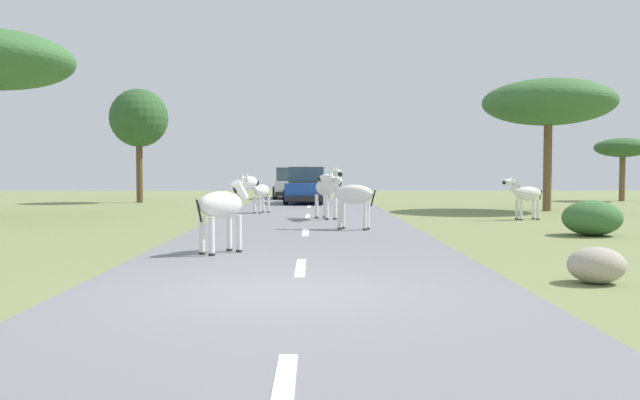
# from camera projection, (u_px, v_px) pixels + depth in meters

# --- Properties ---
(ground_plane) EXTENTS (90.00, 90.00, 0.00)m
(ground_plane) POSITION_uv_depth(u_px,v_px,m) (278.00, 294.00, 8.54)
(ground_plane) COLOR olive
(road) EXTENTS (6.00, 64.00, 0.05)m
(road) POSITION_uv_depth(u_px,v_px,m) (297.00, 292.00, 8.54)
(road) COLOR slate
(road) RESTS_ON ground_plane
(lane_markings) EXTENTS (0.16, 56.00, 0.01)m
(lane_markings) POSITION_uv_depth(u_px,v_px,m) (295.00, 306.00, 7.54)
(lane_markings) COLOR silver
(lane_markings) RESTS_ON road
(zebra_0) EXTENTS (1.00, 1.66, 1.67)m
(zebra_0) POSITION_uv_depth(u_px,v_px,m) (327.00, 188.00, 21.09)
(zebra_0) COLOR silver
(zebra_0) RESTS_ON road
(zebra_1) EXTENTS (0.84, 1.34, 1.36)m
(zebra_1) POSITION_uv_depth(u_px,v_px,m) (260.00, 191.00, 24.13)
(zebra_1) COLOR silver
(zebra_1) RESTS_ON road
(zebra_2) EXTENTS (1.55, 0.83, 1.53)m
(zebra_2) POSITION_uv_depth(u_px,v_px,m) (351.00, 195.00, 17.41)
(zebra_2) COLOR silver
(zebra_2) RESTS_ON road
(zebra_3) EXTENTS (1.46, 0.66, 1.41)m
(zebra_3) POSITION_uv_depth(u_px,v_px,m) (525.00, 194.00, 21.43)
(zebra_3) COLOR silver
(zebra_3) RESTS_ON ground_plane
(zebra_4) EXTENTS (1.19, 1.36, 1.51)m
(zebra_4) POSITION_uv_depth(u_px,v_px,m) (224.00, 205.00, 12.39)
(zebra_4) COLOR silver
(zebra_4) RESTS_ON road
(car_0) EXTENTS (2.18, 4.42, 1.74)m
(car_0) POSITION_uv_depth(u_px,v_px,m) (307.00, 187.00, 31.51)
(car_0) COLOR #1E479E
(car_0) RESTS_ON road
(car_1) EXTENTS (2.14, 4.40, 1.74)m
(car_1) POSITION_uv_depth(u_px,v_px,m) (291.00, 184.00, 37.25)
(car_1) COLOR white
(car_1) RESTS_ON road
(tree_0) EXTENTS (5.19, 5.19, 5.24)m
(tree_0) POSITION_uv_depth(u_px,v_px,m) (548.00, 103.00, 26.11)
(tree_0) COLOR brown
(tree_0) RESTS_ON ground_plane
(tree_2) EXTENTS (2.91, 2.91, 5.72)m
(tree_2) POSITION_uv_depth(u_px,v_px,m) (139.00, 119.00, 33.02)
(tree_2) COLOR brown
(tree_2) RESTS_ON ground_plane
(tree_4) EXTENTS (2.88, 2.88, 3.34)m
(tree_4) POSITION_uv_depth(u_px,v_px,m) (623.00, 148.00, 34.75)
(tree_4) COLOR brown
(tree_4) RESTS_ON ground_plane
(bush_0) EXTENTS (1.45, 1.31, 0.87)m
(bush_0) POSITION_uv_depth(u_px,v_px,m) (592.00, 218.00, 16.25)
(bush_0) COLOR #386633
(bush_0) RESTS_ON ground_plane
(rock_2) EXTENTS (0.81, 0.72, 0.52)m
(rock_2) POSITION_uv_depth(u_px,v_px,m) (596.00, 265.00, 9.35)
(rock_2) COLOR #A89E8C
(rock_2) RESTS_ON ground_plane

